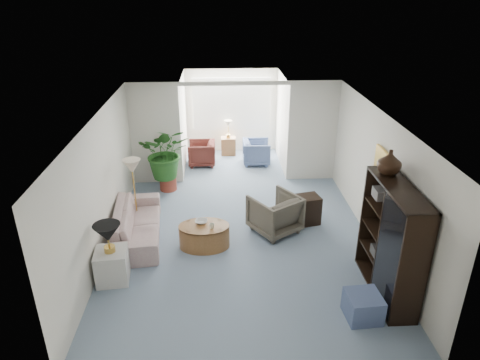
{
  "coord_description": "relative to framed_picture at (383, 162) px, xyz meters",
  "views": [
    {
      "loc": [
        -0.4,
        -6.99,
        4.56
      ],
      "look_at": [
        0.0,
        0.6,
        1.1
      ],
      "focal_mm": 32.54,
      "sensor_mm": 36.0,
      "label": 1
    }
  ],
  "objects": [
    {
      "name": "floor_lamp",
      "position": [
        -4.58,
        1.14,
        -0.45
      ],
      "size": [
        0.36,
        0.36,
        0.28
      ],
      "primitive_type": "cone",
      "color": "#F2E2C1",
      "rests_on": "ground"
    },
    {
      "name": "back_pier_right",
      "position": [
        -0.56,
        3.1,
        -0.45
      ],
      "size": [
        1.2,
        0.12,
        2.5
      ],
      "primitive_type": "cube",
      "color": "silver",
      "rests_on": "ground"
    },
    {
      "name": "back_pier_left",
      "position": [
        -4.36,
        3.1,
        -0.45
      ],
      "size": [
        1.2,
        0.12,
        2.5
      ],
      "primitive_type": "cube",
      "color": "silver",
      "rests_on": "ground"
    },
    {
      "name": "cabinet_urn",
      "position": [
        -0.23,
        -0.82,
        0.34
      ],
      "size": [
        0.37,
        0.37,
        0.39
      ],
      "primitive_type": "imported",
      "color": "black",
      "rests_on": "entertainment_cabinet"
    },
    {
      "name": "sunroom_table",
      "position": [
        -2.57,
        4.95,
        -1.45
      ],
      "size": [
        0.42,
        0.33,
        0.51
      ],
      "primitive_type": "cube",
      "rotation": [
        0.0,
        0.0,
        -0.01
      ],
      "color": "#925D35",
      "rests_on": "ground"
    },
    {
      "name": "end_table",
      "position": [
        -4.67,
        -0.83,
        -1.42
      ],
      "size": [
        0.56,
        0.56,
        0.57
      ],
      "primitive_type": "cube",
      "rotation": [
        0.0,
        0.0,
        0.1
      ],
      "color": "silver",
      "rests_on": "ground"
    },
    {
      "name": "coffee_cup",
      "position": [
        -3.01,
        0.02,
        -1.21
      ],
      "size": [
        0.11,
        0.11,
        0.09
      ],
      "primitive_type": "imported",
      "rotation": [
        0.0,
        0.0,
        -0.11
      ],
      "color": "beige",
      "rests_on": "coffee_table"
    },
    {
      "name": "back_header",
      "position": [
        -2.46,
        3.1,
        0.75
      ],
      "size": [
        2.6,
        0.12,
        0.1
      ],
      "primitive_type": "cube",
      "color": "silver",
      "rests_on": "back_pier_left"
    },
    {
      "name": "ottoman",
      "position": [
        -0.78,
        -1.93,
        -1.5
      ],
      "size": [
        0.53,
        0.53,
        0.4
      ],
      "primitive_type": "cube",
      "rotation": [
        0.0,
        0.0,
        0.07
      ],
      "color": "slate",
      "rests_on": "ground"
    },
    {
      "name": "sunroom_chair_maroon",
      "position": [
        -3.32,
        4.2,
        -1.37
      ],
      "size": [
        0.73,
        0.71,
        0.66
      ],
      "primitive_type": "imported",
      "rotation": [
        0.0,
        0.0,
        -1.58
      ],
      "color": "#51221B",
      "rests_on": "ground"
    },
    {
      "name": "window_blinds",
      "position": [
        -2.46,
        5.25,
        -0.3
      ],
      "size": [
        2.2,
        0.02,
        1.5
      ],
      "primitive_type": "cube",
      "color": "white"
    },
    {
      "name": "coffee_bowl",
      "position": [
        -3.21,
        0.22,
        -1.22
      ],
      "size": [
        0.26,
        0.26,
        0.06
      ],
      "primitive_type": "imported",
      "rotation": [
        0.0,
        0.0,
        -0.11
      ],
      "color": "beige",
      "rests_on": "coffee_table"
    },
    {
      "name": "entertainment_cabinet",
      "position": [
        -0.23,
        -1.32,
        -0.78
      ],
      "size": [
        0.44,
        1.66,
        1.84
      ],
      "primitive_type": "cube",
      "color": "black",
      "rests_on": "ground"
    },
    {
      "name": "sunroom_floor",
      "position": [
        -2.46,
        4.2,
        -1.7
      ],
      "size": [
        2.6,
        2.6,
        0.0
      ],
      "primitive_type": "plane",
      "color": "#7E92A7",
      "rests_on": "ground"
    },
    {
      "name": "table_lamp",
      "position": [
        -4.67,
        -0.83,
        -0.78
      ],
      "size": [
        0.44,
        0.44,
        0.3
      ],
      "primitive_type": "cone",
      "color": "black",
      "rests_on": "end_table"
    },
    {
      "name": "coffee_table",
      "position": [
        -3.16,
        0.12,
        -1.47
      ],
      "size": [
        1.05,
        1.05,
        0.45
      ],
      "primitive_type": "cylinder",
      "rotation": [
        0.0,
        0.0,
        -0.11
      ],
      "color": "#925D35",
      "rests_on": "ground"
    },
    {
      "name": "shelf_clutter",
      "position": [
        -0.28,
        -1.44,
        -0.61
      ],
      "size": [
        0.3,
        1.19,
        1.06
      ],
      "color": "#2D2A29",
      "rests_on": "entertainment_cabinet"
    },
    {
      "name": "window_pane",
      "position": [
        -2.46,
        5.28,
        -0.3
      ],
      "size": [
        2.2,
        0.02,
        1.5
      ],
      "primitive_type": "cube",
      "color": "white"
    },
    {
      "name": "wingback_chair",
      "position": [
        -1.77,
        0.61,
        -1.31
      ],
      "size": [
        1.17,
        1.18,
        0.79
      ],
      "primitive_type": "imported",
      "rotation": [
        0.0,
        0.0,
        3.72
      ],
      "color": "#575245",
      "rests_on": "ground"
    },
    {
      "name": "side_table_dark",
      "position": [
        -1.07,
        0.91,
        -1.4
      ],
      "size": [
        0.58,
        0.5,
        0.6
      ],
      "primitive_type": "cube",
      "rotation": [
        0.0,
        0.0,
        0.23
      ],
      "color": "black",
      "rests_on": "ground"
    },
    {
      "name": "plant_pot",
      "position": [
        -4.09,
        2.66,
        -1.54
      ],
      "size": [
        0.4,
        0.4,
        0.32
      ],
      "primitive_type": "cylinder",
      "color": "#953A2B",
      "rests_on": "ground"
    },
    {
      "name": "framed_picture",
      "position": [
        0.0,
        0.0,
        0.0
      ],
      "size": [
        0.04,
        0.5,
        0.4
      ],
      "primitive_type": "cube",
      "color": "#C0B59A"
    },
    {
      "name": "floor",
      "position": [
        -2.46,
        0.1,
        -1.7
      ],
      "size": [
        6.0,
        6.0,
        0.0
      ],
      "primitive_type": "plane",
      "color": "#7E92A7",
      "rests_on": "ground"
    },
    {
      "name": "sunroom_chair_blue",
      "position": [
        -1.82,
        4.2,
        -1.37
      ],
      "size": [
        0.74,
        0.72,
        0.66
      ],
      "primitive_type": "imported",
      "rotation": [
        0.0,
        0.0,
        1.56
      ],
      "color": "slate",
      "rests_on": "ground"
    },
    {
      "name": "sofa",
      "position": [
        -4.47,
        0.52,
        -1.39
      ],
      "size": [
        1.04,
        2.2,
        0.62
      ],
      "primitive_type": "imported",
      "rotation": [
        0.0,
        0.0,
        1.67
      ],
      "color": "beige",
      "rests_on": "ground"
    },
    {
      "name": "house_plant",
      "position": [
        -4.09,
        2.66,
        -0.74
      ],
      "size": [
        1.15,
        1.0,
        1.28
      ],
      "primitive_type": "imported",
      "color": "#265D1F",
      "rests_on": "plant_pot"
    }
  ]
}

